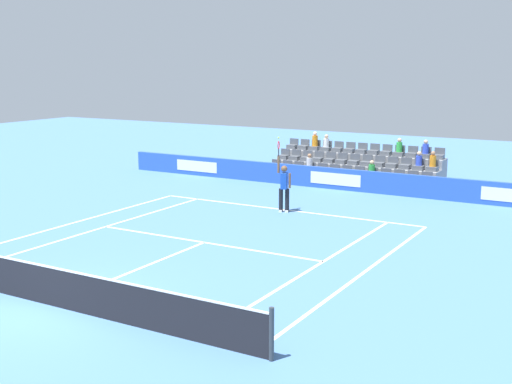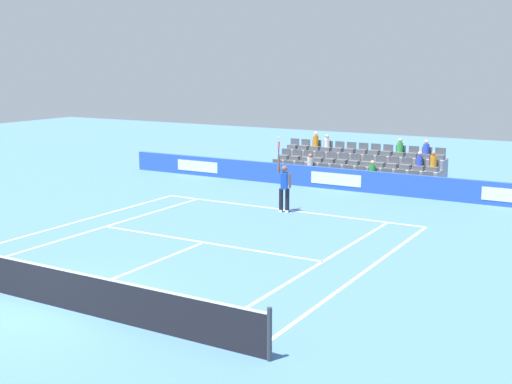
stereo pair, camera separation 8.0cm
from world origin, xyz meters
name	(u,v)px [view 2 (the right image)]	position (x,y,z in m)	size (l,w,h in m)	color
ground_plane	(49,305)	(0.00, 0.00, 0.00)	(80.00, 80.00, 0.00)	#4C7AB2
line_baseline	(285,210)	(0.00, -11.89, 0.00)	(10.97, 0.10, 0.01)	white
line_service	(204,242)	(0.00, -6.40, 0.00)	(8.23, 0.10, 0.01)	white
line_centre_service	(138,269)	(0.00, -3.20, 0.00)	(0.10, 6.40, 0.01)	white
line_singles_sideline_left	(97,229)	(4.12, -5.95, 0.00)	(0.10, 11.89, 0.01)	white
line_singles_sideline_right	(316,266)	(-4.12, -5.95, 0.00)	(0.10, 11.89, 0.01)	white
line_doubles_sideline_left	(67,224)	(5.49, -5.95, 0.00)	(0.10, 11.89, 0.01)	white
line_doubles_sideline_right	(362,273)	(-5.49, -5.95, 0.00)	(0.10, 11.89, 0.01)	white
line_centre_mark	(284,210)	(0.00, -11.79, 0.00)	(0.10, 0.20, 0.01)	white
sponsor_barrier	(337,179)	(0.00, -16.81, 0.47)	(22.51, 0.22, 0.95)	blue
tennis_net	(47,285)	(0.00, 0.00, 0.49)	(11.97, 0.10, 1.07)	#33383D
tennis_player	(284,186)	(-0.13, -11.55, 0.99)	(0.54, 0.42, 2.85)	black
stadium_stand	(356,170)	(-0.01, -19.13, 0.55)	(8.06, 2.85, 2.19)	gray
loose_tennis_ball	(133,292)	(-1.21, -1.60, 0.03)	(0.07, 0.07, 0.07)	#D1E533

